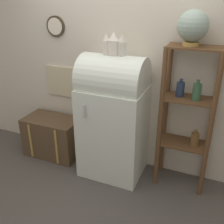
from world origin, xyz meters
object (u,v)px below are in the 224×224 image
object	(u,v)px
vase_left	(106,44)
vase_center	(113,44)
suitcase_trunk	(53,136)
vase_right	(122,46)
refrigerator	(113,116)
globe	(193,26)

from	to	relation	value
vase_left	vase_center	bearing A→B (deg)	7.30
suitcase_trunk	vase_left	distance (m)	1.57
vase_right	vase_left	bearing A→B (deg)	-175.30
vase_left	vase_right	distance (m)	0.18
refrigerator	vase_center	world-z (taller)	vase_center
refrigerator	suitcase_trunk	distance (m)	1.05
suitcase_trunk	vase_center	bearing A→B (deg)	-1.54
globe	vase_center	bearing A→B (deg)	-173.27
globe	vase_right	bearing A→B (deg)	-172.69
suitcase_trunk	vase_left	size ratio (longest dim) A/B	3.33
globe	vase_left	distance (m)	0.88
refrigerator	suitcase_trunk	size ratio (longest dim) A/B	1.99
vase_center	vase_right	size ratio (longest dim) A/B	1.09
vase_center	vase_right	distance (m)	0.10
refrigerator	globe	size ratio (longest dim) A/B	4.44
vase_center	vase_right	world-z (taller)	vase_center
vase_center	refrigerator	bearing A→B (deg)	-59.89
vase_left	vase_center	world-z (taller)	vase_center
refrigerator	vase_center	bearing A→B (deg)	120.11
globe	vase_center	xyz separation A→B (m)	(-0.77, -0.09, -0.20)
suitcase_trunk	globe	distance (m)	2.28
suitcase_trunk	vase_center	world-z (taller)	vase_center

